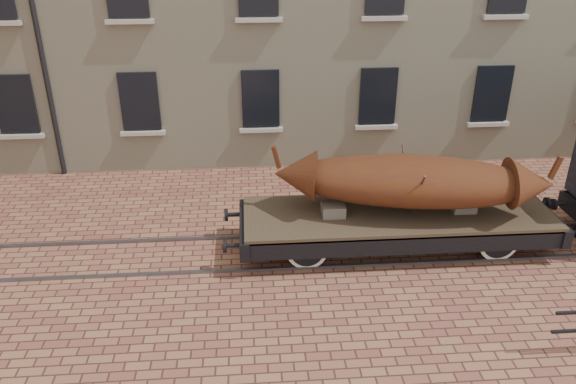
{
  "coord_description": "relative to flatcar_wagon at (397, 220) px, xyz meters",
  "views": [
    {
      "loc": [
        -2.91,
        -11.05,
        6.97
      ],
      "look_at": [
        -2.03,
        0.5,
        1.3
      ],
      "focal_mm": 35.0,
      "sensor_mm": 36.0,
      "label": 1
    }
  ],
  "objects": [
    {
      "name": "ground",
      "position": [
        -0.45,
        0.0,
        -0.75
      ],
      "size": [
        90.0,
        90.0,
        0.0
      ],
      "primitive_type": "plane",
      "color": "brown"
    },
    {
      "name": "rail_track",
      "position": [
        -0.45,
        0.0,
        -0.72
      ],
      "size": [
        30.0,
        1.52,
        0.06
      ],
      "color": "#59595E",
      "rests_on": "ground"
    },
    {
      "name": "flatcar_wagon",
      "position": [
        0.0,
        0.0,
        0.0
      ],
      "size": [
        7.94,
        2.15,
        1.2
      ],
      "color": "#493924",
      "rests_on": "ground"
    },
    {
      "name": "iron_boat",
      "position": [
        0.22,
        0.0,
        0.98
      ],
      "size": [
        6.2,
        2.61,
        1.51
      ],
      "color": "#51260C",
      "rests_on": "flatcar_wagon"
    }
  ]
}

